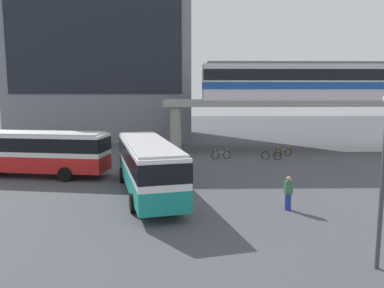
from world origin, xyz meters
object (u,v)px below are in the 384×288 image
Objects in this scene: station_building at (105,55)px; train at (310,81)px; bicycle_silver at (221,155)px; bus_secondary at (31,149)px; pedestrian_at_kerb at (288,194)px; bus_main at (148,162)px; pedestrian_waiting_near_stop at (163,157)px; bicycle_green at (271,156)px; bicycle_orange at (283,152)px.

station_building is 26.02m from train.
bus_secondary is at bearing -155.12° from bicycle_silver.
train is at bearing 69.41° from pedestrian_at_kerb.
bus_main is at bearing 158.13° from pedestrian_at_kerb.
bicycle_silver is at bearing 97.77° from pedestrian_at_kerb.
bus_main reaches higher than pedestrian_at_kerb.
bus_main is 7.11× the size of pedestrian_waiting_near_stop.
bus_secondary is at bearing -91.93° from station_building.
station_building reaches higher than train.
station_building is at bearing 129.05° from bicycle_silver.
pedestrian_at_kerb is (-2.46, -14.44, 0.49)m from bicycle_green.
pedestrian_at_kerb is (7.52, -3.02, -1.14)m from bus_main.
bus_main is at bearing -131.15° from bicycle_green.
train is at bearing 48.39° from bicycle_green.
pedestrian_at_kerb is (-7.60, -20.23, -6.29)m from train.
station_building reaches higher than bus_secondary.
bus_secondary is 6.32× the size of pedestrian_at_kerb.
bus_main reaches higher than bicycle_orange.
station_building reaches higher than bus_main.
train reaches higher than bus_secondary.
bus_main is 6.59× the size of bicycle_green.
bus_main is at bearing -114.92° from bicycle_silver.
bicycle_silver is 1.00× the size of pedestrian_at_kerb.
train is at bearing 47.89° from bicycle_orange.
station_building is 24.90m from bus_secondary.
pedestrian_waiting_near_stop reaches higher than bicycle_silver.
bus_secondary is at bearing 153.35° from pedestrian_at_kerb.
pedestrian_waiting_near_stop is (-11.10, -4.56, 0.38)m from bicycle_orange.
bicycle_green is (4.49, -0.41, 0.00)m from bicycle_silver.
bicycle_green is (-1.52, -1.78, 0.00)m from bicycle_orange.
bicycle_orange is at bearing 49.54° from bicycle_green.
bus_main is 6.47× the size of bicycle_orange.
station_building reaches higher than bicycle_green.
pedestrian_waiting_near_stop reaches higher than bicycle_green.
bicycle_orange is 1.10× the size of pedestrian_waiting_near_stop.
pedestrian_waiting_near_stop is (-14.72, -8.56, -6.39)m from train.
bicycle_green is at bearing -43.48° from station_building.
bicycle_silver is (14.32, 6.64, -1.63)m from bus_secondary.
bus_secondary is 6.57× the size of bicycle_green.
train is 18.19m from pedestrian_waiting_near_stop.
bicycle_silver is 15.00m from pedestrian_at_kerb.
pedestrian_waiting_near_stop is at bearing -66.97° from station_building.
pedestrian_waiting_near_stop is (8.45, -19.87, -9.90)m from station_building.
bicycle_silver is 1.04× the size of bicycle_green.
bus_main reaches higher than bicycle_silver.
station_building is 1.96× the size of bus_secondary.
bus_main is 1.00× the size of bus_secondary.
station_building is 13.89× the size of pedestrian_waiting_near_stop.
pedestrian_at_kerb is at bearing -26.65° from bus_secondary.
bicycle_silver is at bearing -150.79° from train.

